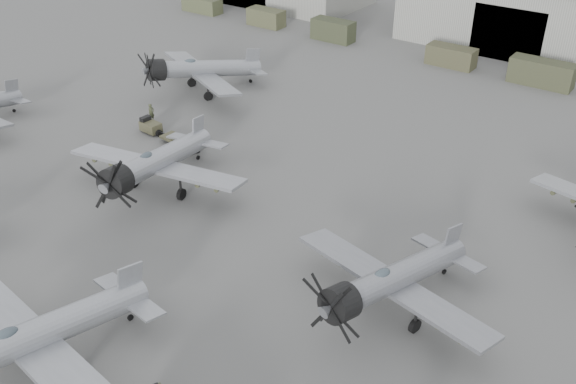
% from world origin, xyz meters
% --- Properties ---
extents(ground, '(220.00, 220.00, 0.00)m').
position_xyz_m(ground, '(0.00, 0.00, 0.00)').
color(ground, '#555553').
rests_on(ground, ground).
extents(hangar_center, '(29.00, 14.80, 8.70)m').
position_xyz_m(hangar_center, '(0.00, 61.96, 4.37)').
color(hangar_center, '#9A9B91').
rests_on(hangar_center, ground).
extents(support_truck_0, '(5.88, 2.20, 2.02)m').
position_xyz_m(support_truck_0, '(-41.34, 50.00, 1.01)').
color(support_truck_0, '#464B31').
rests_on(support_truck_0, ground).
extents(support_truck_1, '(4.97, 2.20, 2.21)m').
position_xyz_m(support_truck_1, '(-30.04, 50.00, 1.10)').
color(support_truck_1, '#474930').
rests_on(support_truck_1, ground).
extents(support_truck_2, '(5.33, 2.20, 2.54)m').
position_xyz_m(support_truck_2, '(-19.66, 50.00, 1.27)').
color(support_truck_2, '#353A26').
rests_on(support_truck_2, ground).
extents(support_truck_3, '(5.37, 2.20, 2.19)m').
position_xyz_m(support_truck_3, '(-4.15, 50.00, 1.09)').
color(support_truck_3, '#41402A').
rests_on(support_truck_3, ground).
extents(support_truck_4, '(6.47, 2.20, 2.63)m').
position_xyz_m(support_truck_4, '(5.76, 50.00, 1.32)').
color(support_truck_4, '#393C27').
rests_on(support_truck_4, ground).
extents(aircraft_near_1, '(14.01, 12.61, 5.57)m').
position_xyz_m(aircraft_near_1, '(-2.71, -5.22, 2.53)').
color(aircraft_near_1, '#9DA0A6').
rests_on(aircraft_near_1, ground).
extents(aircraft_mid_1, '(14.17, 12.75, 5.62)m').
position_xyz_m(aircraft_mid_1, '(-10.77, 11.25, 2.56)').
color(aircraft_mid_1, '#9FA1A8').
rests_on(aircraft_mid_1, ground).
extents(aircraft_mid_2, '(13.17, 11.85, 5.23)m').
position_xyz_m(aircraft_mid_2, '(9.53, 9.47, 2.38)').
color(aircraft_mid_2, gray).
rests_on(aircraft_mid_2, ground).
extents(aircraft_far_0, '(13.57, 12.30, 5.55)m').
position_xyz_m(aircraft_far_0, '(-21.52, 27.61, 2.53)').
color(aircraft_far_0, '#989BA0').
rests_on(aircraft_far_0, ground).
extents(tug_trailer, '(6.97, 1.83, 1.39)m').
position_xyz_m(tug_trailer, '(-17.26, 18.29, 0.52)').
color(tug_trailer, '#47452E').
rests_on(tug_trailer, ground).
extents(ground_crew, '(0.45, 0.66, 1.78)m').
position_xyz_m(ground_crew, '(-20.33, 20.05, 0.89)').
color(ground_crew, '#3A3F29').
rests_on(ground_crew, ground).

